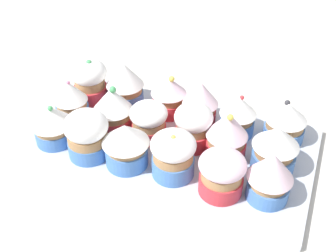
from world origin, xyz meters
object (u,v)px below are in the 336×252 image
at_px(cupcake_6, 72,99).
at_px(cupcake_16, 238,115).
at_px(cupcake_12, 89,80).
at_px(cupcake_17, 286,121).
at_px(cupcake_5, 270,175).
at_px(cupcake_14, 169,95).
at_px(cupcake_4, 222,173).
at_px(cupcake_1, 87,134).
at_px(cupcake_0, 52,123).
at_px(baking_tray, 168,144).
at_px(cupcake_11, 275,150).
at_px(cupcake_15, 200,102).
at_px(cupcake_3, 173,154).
at_px(cupcake_9, 193,125).
at_px(cupcake_2, 126,144).
at_px(cupcake_10, 226,136).
at_px(cupcake_8, 150,119).
at_px(cupcake_13, 125,83).
at_px(cupcake_7, 112,108).

distance_m(cupcake_6, cupcake_16, 0.26).
height_order(cupcake_12, cupcake_17, cupcake_12).
bearing_deg(cupcake_5, cupcake_14, 146.11).
relative_size(cupcake_4, cupcake_16, 0.94).
distance_m(cupcake_1, cupcake_5, 0.26).
bearing_deg(cupcake_0, cupcake_14, 44.65).
bearing_deg(cupcake_6, cupcake_5, -10.36).
xyz_separation_m(baking_tray, cupcake_11, (0.16, -0.00, 0.04)).
distance_m(cupcake_6, cupcake_15, 0.20).
height_order(baking_tray, cupcake_3, cupcake_3).
distance_m(baking_tray, cupcake_6, 0.17).
bearing_deg(cupcake_11, cupcake_16, 136.85).
relative_size(cupcake_1, cupcake_9, 1.04).
relative_size(cupcake_2, cupcake_10, 0.85).
height_order(cupcake_5, cupcake_9, cupcake_5).
xyz_separation_m(cupcake_2, cupcake_14, (0.01, 0.14, -0.00)).
height_order(cupcake_3, cupcake_9, same).
bearing_deg(cupcake_8, cupcake_12, 157.83).
relative_size(cupcake_5, cupcake_17, 1.11).
bearing_deg(cupcake_15, cupcake_1, -133.62).
bearing_deg(cupcake_3, cupcake_16, 63.86).
relative_size(cupcake_2, cupcake_14, 0.97).
height_order(cupcake_3, cupcake_16, cupcake_3).
bearing_deg(cupcake_17, cupcake_15, -176.10).
bearing_deg(cupcake_4, cupcake_3, 173.63).
relative_size(cupcake_12, cupcake_17, 1.15).
distance_m(cupcake_8, cupcake_11, 0.19).
distance_m(cupcake_2, cupcake_14, 0.14).
height_order(cupcake_4, cupcake_8, cupcake_4).
bearing_deg(baking_tray, cupcake_5, -19.33).
xyz_separation_m(cupcake_11, cupcake_15, (-0.13, 0.07, 0.00)).
bearing_deg(cupcake_0, cupcake_11, 10.41).
bearing_deg(cupcake_14, cupcake_11, -21.78).
height_order(baking_tray, cupcake_5, cupcake_5).
bearing_deg(baking_tray, cupcake_10, -2.10).
xyz_separation_m(cupcake_6, cupcake_15, (0.20, 0.06, 0.01)).
distance_m(cupcake_6, cupcake_17, 0.33).
xyz_separation_m(cupcake_5, cupcake_11, (-0.00, 0.05, -0.00)).
xyz_separation_m(cupcake_10, cupcake_11, (0.07, -0.00, -0.00)).
xyz_separation_m(cupcake_16, cupcake_17, (0.07, 0.01, -0.00)).
bearing_deg(baking_tray, cupcake_13, 146.59).
distance_m(cupcake_10, cupcake_16, 0.06).
height_order(cupcake_3, cupcake_6, cupcake_3).
xyz_separation_m(cupcake_7, cupcake_15, (0.12, 0.07, 0.00)).
relative_size(cupcake_12, cupcake_16, 1.13).
bearing_deg(cupcake_1, cupcake_16, 34.22).
bearing_deg(cupcake_7, cupcake_17, 16.34).
distance_m(baking_tray, cupcake_0, 0.18).
relative_size(cupcake_7, cupcake_15, 1.04).
height_order(cupcake_3, cupcake_8, cupcake_3).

